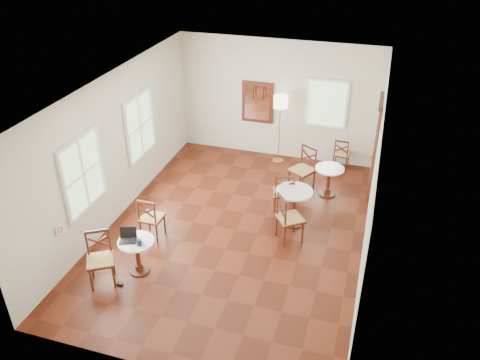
% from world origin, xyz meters
% --- Properties ---
extents(ground, '(7.00, 7.00, 0.00)m').
position_xyz_m(ground, '(0.00, 0.00, 0.00)').
color(ground, '#4E1B0D').
rests_on(ground, ground).
extents(room_shell, '(5.02, 7.02, 3.01)m').
position_xyz_m(room_shell, '(-0.06, 0.27, 1.89)').
color(room_shell, beige).
rests_on(room_shell, ground).
extents(cafe_table_near, '(0.63, 0.63, 0.67)m').
position_xyz_m(cafe_table_near, '(-1.28, -1.69, 0.41)').
color(cafe_table_near, '#441F11').
rests_on(cafe_table_near, ground).
extents(cafe_table_mid, '(0.75, 0.75, 0.79)m').
position_xyz_m(cafe_table_mid, '(1.05, 0.56, 0.49)').
color(cafe_table_mid, '#441F11').
rests_on(cafe_table_mid, ground).
extents(cafe_table_back, '(0.65, 0.65, 0.68)m').
position_xyz_m(cafe_table_back, '(1.57, 1.90, 0.42)').
color(cafe_table_back, '#441F11').
rests_on(cafe_table_back, ground).
extents(chair_near_a, '(0.43, 0.43, 0.92)m').
position_xyz_m(chair_near_a, '(-1.49, -0.69, 0.46)').
color(chair_near_a, '#441F11').
rests_on(chair_near_a, ground).
extents(chair_near_b, '(0.62, 0.62, 0.98)m').
position_xyz_m(chair_near_b, '(-1.75, -2.10, 0.49)').
color(chair_near_b, '#441F11').
rests_on(chair_near_b, ground).
extents(chair_mid_a, '(0.55, 0.55, 0.98)m').
position_xyz_m(chair_mid_a, '(0.77, 0.90, 0.49)').
color(chair_mid_a, '#441F11').
rests_on(chair_mid_a, ground).
extents(chair_mid_b, '(0.65, 0.65, 1.01)m').
position_xyz_m(chair_mid_b, '(1.07, -0.00, 0.50)').
color(chair_mid_b, '#441F11').
rests_on(chair_mid_b, ground).
extents(chair_back_a, '(0.41, 0.41, 0.82)m').
position_xyz_m(chair_back_a, '(1.71, 3.22, 0.41)').
color(chair_back_a, '#441F11').
rests_on(chair_back_a, ground).
extents(chair_back_b, '(0.67, 0.67, 1.06)m').
position_xyz_m(chair_back_b, '(0.98, 1.95, 0.53)').
color(chair_back_b, '#441F11').
rests_on(chair_back_b, ground).
extents(floor_lamp, '(0.34, 0.34, 1.76)m').
position_xyz_m(floor_lamp, '(0.15, 3.15, 1.49)').
color(floor_lamp, '#BF8C3F').
rests_on(floor_lamp, ground).
extents(laptop, '(0.35, 0.32, 0.21)m').
position_xyz_m(laptop, '(-1.42, -1.68, 0.72)').
color(laptop, black).
rests_on(laptop, cafe_table_near).
extents(mouse, '(0.10, 0.08, 0.03)m').
position_xyz_m(mouse, '(-1.28, -1.70, 0.69)').
color(mouse, black).
rests_on(mouse, cafe_table_near).
extents(navy_mug, '(0.13, 0.09, 0.10)m').
position_xyz_m(navy_mug, '(-1.16, -1.77, 0.72)').
color(navy_mug, '#101338').
rests_on(navy_mug, cafe_table_near).
extents(water_glass, '(0.06, 0.06, 0.10)m').
position_xyz_m(water_glass, '(-1.29, -1.75, 0.72)').
color(water_glass, white).
rests_on(water_glass, cafe_table_near).
extents(power_adapter, '(0.11, 0.06, 0.04)m').
position_xyz_m(power_adapter, '(-1.44, -2.12, 0.02)').
color(power_adapter, black).
rests_on(power_adapter, ground).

